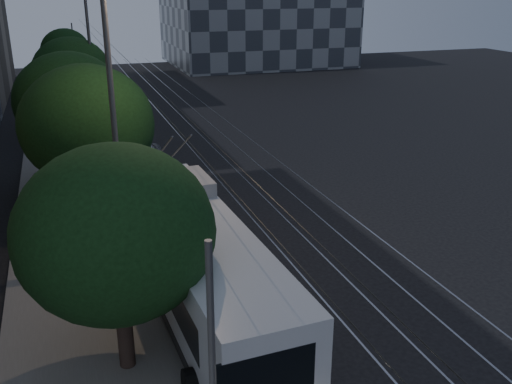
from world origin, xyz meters
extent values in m
plane|color=black|center=(0.00, 0.00, 0.00)|extent=(120.00, 120.00, 0.00)
cube|color=slate|center=(-7.50, 20.00, 0.07)|extent=(5.00, 90.00, 0.15)
cube|color=#9999A1|center=(0.28, 20.00, 0.01)|extent=(0.08, 90.00, 0.02)
cube|color=#9999A1|center=(1.72, 20.00, 0.01)|extent=(0.08, 90.00, 0.02)
cube|color=#9999A1|center=(3.28, 20.00, 0.01)|extent=(0.08, 90.00, 0.02)
cube|color=#9999A1|center=(4.72, 20.00, 0.01)|extent=(0.08, 90.00, 0.02)
cylinder|color=black|center=(-3.85, 20.00, 5.60)|extent=(0.02, 90.00, 0.02)
cylinder|color=black|center=(-3.15, 20.00, 5.60)|extent=(0.02, 90.00, 0.02)
cylinder|color=#535356|center=(-5.30, -10.00, 3.00)|extent=(0.14, 0.14, 6.00)
cylinder|color=#535356|center=(-5.30, 10.00, 3.00)|extent=(0.14, 0.14, 6.00)
cylinder|color=#535356|center=(-5.30, 30.00, 3.00)|extent=(0.14, 0.14, 6.00)
cylinder|color=#535356|center=(-5.30, 50.00, 3.00)|extent=(0.14, 0.14, 6.00)
cube|color=silver|center=(-3.89, -3.08, 1.82)|extent=(3.17, 12.39, 2.92)
cube|color=black|center=(-3.89, -3.08, 0.51)|extent=(3.21, 12.43, 0.36)
cube|color=black|center=(-3.89, -2.57, 1.95)|extent=(3.11, 9.84, 1.08)
cube|color=black|center=(-3.89, -9.19, 2.10)|extent=(2.31, 0.19, 1.33)
cube|color=black|center=(-3.89, 3.03, 2.05)|extent=(2.11, 0.18, 1.02)
cube|color=#25E251|center=(-3.89, -9.19, 3.02)|extent=(1.64, 0.14, 0.33)
cube|color=gray|center=(-3.89, -0.01, 3.53)|extent=(2.31, 2.35, 0.51)
cylinder|color=#535356|center=(-4.20, 1.07, 4.49)|extent=(0.06, 4.63, 2.28)
cylinder|color=#535356|center=(-3.58, 1.07, 4.49)|extent=(0.06, 4.63, 2.28)
cylinder|color=black|center=(-2.64, -7.01, 0.51)|extent=(0.31, 1.02, 1.02)
cylinder|color=black|center=(-5.15, -0.38, 0.51)|extent=(0.31, 1.02, 1.02)
cylinder|color=black|center=(-2.64, -0.38, 0.51)|extent=(0.31, 1.02, 1.02)
cylinder|color=black|center=(-5.15, 1.59, 0.51)|extent=(0.31, 1.02, 1.02)
cylinder|color=black|center=(-2.64, 1.59, 0.51)|extent=(0.31, 1.02, 1.02)
imported|color=#94969B|center=(-3.62, 11.16, 0.89)|extent=(3.02, 6.45, 1.79)
imported|color=silver|center=(-4.30, 16.41, 0.78)|extent=(2.56, 4.82, 1.56)
imported|color=silver|center=(-4.30, 19.81, 0.78)|extent=(2.83, 5.62, 1.57)
imported|color=#B5B5BA|center=(-3.52, 28.50, 0.73)|extent=(3.20, 4.67, 1.46)
imported|color=silver|center=(-4.30, 35.00, 0.70)|extent=(2.03, 4.26, 1.40)
cylinder|color=black|center=(-6.50, -5.02, 1.13)|extent=(0.44, 0.44, 2.26)
ellipsoid|color=black|center=(-6.50, -5.02, 4.19)|extent=(5.16, 5.16, 4.65)
cylinder|color=black|center=(-6.50, 5.68, 1.24)|extent=(0.44, 0.44, 2.49)
ellipsoid|color=black|center=(-6.50, 5.68, 4.60)|extent=(5.63, 5.63, 5.06)
cylinder|color=black|center=(-7.00, 11.59, 1.21)|extent=(0.44, 0.44, 2.42)
ellipsoid|color=black|center=(-7.00, 11.59, 4.51)|extent=(5.58, 5.58, 5.02)
cylinder|color=black|center=(-6.50, 22.00, 1.28)|extent=(0.44, 0.44, 2.56)
ellipsoid|color=black|center=(-6.50, 22.00, 4.52)|extent=(5.22, 5.22, 4.70)
cylinder|color=black|center=(-6.50, 26.62, 1.29)|extent=(0.44, 0.44, 2.57)
ellipsoid|color=black|center=(-6.50, 26.62, 4.11)|extent=(4.09, 4.09, 3.68)
cylinder|color=black|center=(-6.50, 35.19, 1.49)|extent=(0.44, 0.44, 2.99)
ellipsoid|color=black|center=(-6.50, 35.19, 4.58)|extent=(4.23, 4.23, 3.81)
cylinder|color=#535356|center=(-5.80, 0.95, 5.68)|extent=(0.20, 0.20, 11.36)
cylinder|color=#535356|center=(-5.20, 21.27, 4.95)|extent=(0.20, 0.20, 9.90)
camera|label=1|loc=(-7.47, -18.80, 10.22)|focal=40.00mm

